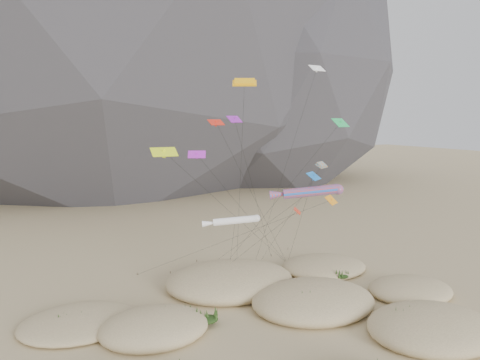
% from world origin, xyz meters
% --- Properties ---
extents(ground, '(500.00, 500.00, 0.00)m').
position_xyz_m(ground, '(0.00, 0.00, 0.00)').
color(ground, '#CCB789').
rests_on(ground, ground).
extents(dunes, '(49.03, 37.89, 3.69)m').
position_xyz_m(dunes, '(-0.71, 4.72, 0.69)').
color(dunes, '#CCB789').
rests_on(dunes, ground).
extents(dune_grass, '(40.74, 28.62, 1.55)m').
position_xyz_m(dune_grass, '(-1.35, 3.97, 0.83)').
color(dune_grass, black).
rests_on(dune_grass, ground).
extents(kite_stakes, '(25.36, 6.95, 0.30)m').
position_xyz_m(kite_stakes, '(2.55, 23.67, 0.15)').
color(kite_stakes, '#3F2D1E').
rests_on(kite_stakes, ground).
extents(rainbow_tube_kite, '(9.02, 18.80, 13.61)m').
position_xyz_m(rainbow_tube_kite, '(6.11, 9.19, 12.62)').
color(rainbow_tube_kite, red).
rests_on(rainbow_tube_kite, ground).
extents(white_tube_kite, '(7.27, 10.49, 10.13)m').
position_xyz_m(white_tube_kite, '(-2.78, 11.70, 9.44)').
color(white_tube_kite, white).
rests_on(white_tube_kite, ground).
extents(orange_parafoil, '(6.29, 13.13, 25.94)m').
position_xyz_m(orange_parafoil, '(-1.52, 11.15, 25.15)').
color(orange_parafoil, '#F2A80C').
rests_on(orange_parafoil, ground).
extents(multi_parafoil, '(2.57, 13.77, 16.07)m').
position_xyz_m(multi_parafoil, '(8.80, 10.45, 15.45)').
color(multi_parafoil, orange).
rests_on(multi_parafoil, ground).
extents(delta_kites, '(29.77, 21.11, 27.95)m').
position_xyz_m(delta_kites, '(3.08, 11.57, 17.37)').
color(delta_kites, blue).
rests_on(delta_kites, ground).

